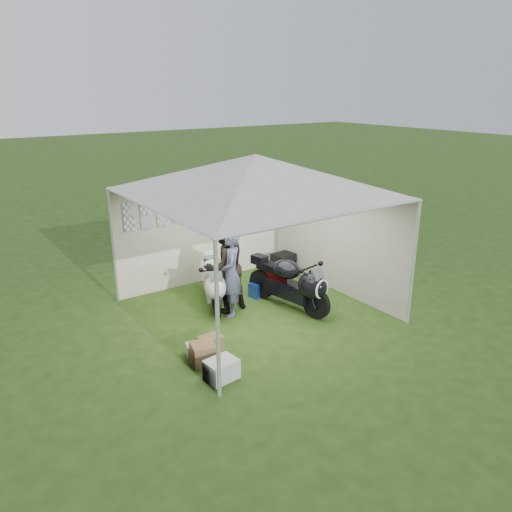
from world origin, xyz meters
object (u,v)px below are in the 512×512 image
Objects in this scene: equipment_box at (283,264)px; crate_2 at (195,350)px; motorcycle_black at (292,283)px; crate_1 at (203,353)px; motorcycle_white at (213,281)px; crate_0 at (221,369)px; canopy_tent at (255,178)px; crate_3 at (211,344)px; person_blue_jacket at (231,273)px; person_dark_jacket at (224,266)px; paddock_stand at (259,289)px.

equipment_box is 4.07m from crate_2.
crate_1 is at bearing -172.17° from motorcycle_black.
motorcycle_white reaches higher than crate_0.
canopy_tent is 2.15m from motorcycle_black.
motorcycle_black is at bearing -122.63° from equipment_box.
equipment_box reaches higher than crate_2.
person_blue_jacket is at bearing 44.19° from crate_3.
canopy_tent is 11.81× the size of equipment_box.
motorcycle_black is 2.22m from crate_3.
person_dark_jacket reaches higher than motorcycle_black.
crate_2 is (0.00, 0.27, -0.06)m from crate_1.
motorcycle_white is at bearing 55.51° from crate_1.
crate_3 is (0.28, 0.26, -0.03)m from crate_1.
paddock_stand is 1.01× the size of crate_3.
crate_1 is (-3.45, -2.43, -0.08)m from equipment_box.
person_dark_jacket is 3.74× the size of equipment_box.
canopy_tent reaches higher than motorcycle_white.
crate_1 is at bearing -16.89° from person_blue_jacket.
crate_3 is at bearing 42.53° from crate_1.
person_dark_jacket is 3.93× the size of crate_0.
equipment_box is at bearing 40.22° from motorcycle_white.
crate_1 is (0.00, 0.55, 0.01)m from crate_0.
canopy_tent is 3.24× the size of motorcycle_white.
person_blue_jacket reaches higher than crate_2.
person_blue_jacket is 1.91m from crate_1.
crate_1 is 1.28× the size of crate_2.
paddock_stand reaches higher than crate_3.
crate_2 is (-2.23, -1.41, -0.04)m from paddock_stand.
motorcycle_black is at bearing 96.59° from person_blue_jacket.
canopy_tent reaches higher than person_blue_jacket.
crate_0 is (-2.39, -1.33, -0.40)m from motorcycle_black.
motorcycle_white is 2.32m from equipment_box.
person_blue_jacket is 1.58m from crate_3.
crate_0 is (-1.23, -2.34, -0.36)m from motorcycle_white.
motorcycle_white reaches higher than crate_3.
motorcycle_black is 1.20× the size of person_blue_jacket.
person_blue_jacket is (-0.01, -0.25, -0.07)m from person_dark_jacket.
motorcycle_white is at bearing -164.00° from equipment_box.
canopy_tent is 15.68× the size of crate_1.
person_dark_jacket is 4.96× the size of crate_1.
person_dark_jacket is 2.12m from crate_1.
crate_0 is 0.85m from crate_3.
paddock_stand is 1.24m from person_blue_jacket.
canopy_tent is at bearing 136.26° from person_dark_jacket.
canopy_tent is 2.84× the size of motorcycle_black.
crate_1 is 0.38m from crate_3.
crate_1 is 0.28m from crate_2.
person_dark_jacket is at bearing 57.34° from crate_0.
motorcycle_black is at bearing 18.08° from crate_1.
motorcycle_black reaches higher than motorcycle_white.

